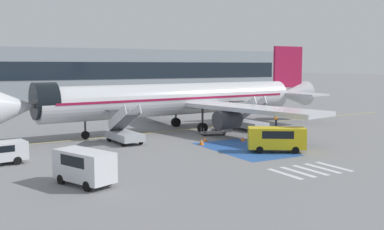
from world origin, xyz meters
TOP-DOWN VIEW (x-y plane):
  - ground_plane at (0.00, 0.00)m, footprint 600.00×600.00m
  - apron_leadline_yellow at (-1.55, 0.84)m, footprint 75.75×6.01m
  - apron_stand_patch_blue at (-1.55, -12.63)m, footprint 5.55×10.14m
  - apron_walkway_bar_0 at (-4.55, -21.81)m, footprint 0.44×3.60m
  - apron_walkway_bar_1 at (-3.35, -21.81)m, footprint 0.44×3.60m
  - apron_walkway_bar_2 at (-2.15, -21.81)m, footprint 0.44×3.60m
  - apron_walkway_bar_3 at (-0.95, -21.81)m, footprint 0.44×3.60m
  - apron_walkway_bar_4 at (0.25, -21.81)m, footprint 0.44×3.60m
  - airliner at (-0.87, 0.89)m, footprint 41.64×35.74m
  - boarding_stairs_forward at (-9.98, -4.20)m, footprint 2.56×5.36m
  - boarding_stairs_aft at (5.96, -2.98)m, footprint 2.56×5.36m
  - fuel_tanker at (4.23, 27.96)m, footprint 10.28×3.86m
  - service_van_0 at (0.15, -15.15)m, footprint 5.16×4.15m
  - service_van_1 at (-17.74, -17.88)m, footprint 3.33×4.65m
  - baggage_cart at (0.37, -4.12)m, footprint 2.94×2.24m
  - ground_crew_0 at (1.99, -2.16)m, footprint 0.46×0.29m
  - ground_crew_1 at (11.31, -1.53)m, footprint 0.47×0.31m
  - traffic_cone_0 at (0.90, -8.96)m, footprint 0.43×0.43m
  - traffic_cone_1 at (-3.87, -8.87)m, footprint 0.54×0.54m
  - traffic_cone_2 at (-2.59, -7.39)m, footprint 0.44×0.44m
  - terminal_building at (11.17, 63.40)m, footprint 97.63×12.10m

SIDE VIEW (x-z plane):
  - ground_plane at x=0.00m, z-range 0.00..0.00m
  - apron_leadline_yellow at x=-1.55m, z-range 0.00..0.01m
  - apron_stand_patch_blue at x=-1.55m, z-range 0.00..0.01m
  - apron_walkway_bar_0 at x=-4.55m, z-range 0.00..0.01m
  - apron_walkway_bar_1 at x=-3.35m, z-range 0.00..0.01m
  - apron_walkway_bar_2 at x=-2.15m, z-range 0.00..0.01m
  - apron_walkway_bar_3 at x=-0.95m, z-range 0.00..0.01m
  - apron_walkway_bar_4 at x=0.25m, z-range 0.00..0.01m
  - traffic_cone_0 at x=0.90m, z-range 0.00..0.48m
  - traffic_cone_2 at x=-2.59m, z-range 0.00..0.49m
  - baggage_cart at x=0.37m, z-range -0.18..0.69m
  - traffic_cone_1 at x=-3.87m, z-range 0.00..0.61m
  - ground_crew_0 at x=1.99m, z-range 0.12..1.77m
  - ground_crew_1 at x=11.31m, z-range 0.12..1.78m
  - boarding_stairs_forward at x=-9.98m, z-range -1.00..2.97m
  - boarding_stairs_aft at x=5.96m, z-range -1.07..3.08m
  - service_van_0 at x=0.15m, z-range 0.21..2.38m
  - service_van_1 at x=-17.74m, z-range 0.21..2.43m
  - fuel_tanker at x=4.23m, z-range 0.03..3.72m
  - airliner at x=-0.87m, z-range -1.44..8.76m
  - terminal_building at x=11.17m, z-range 0.00..11.62m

